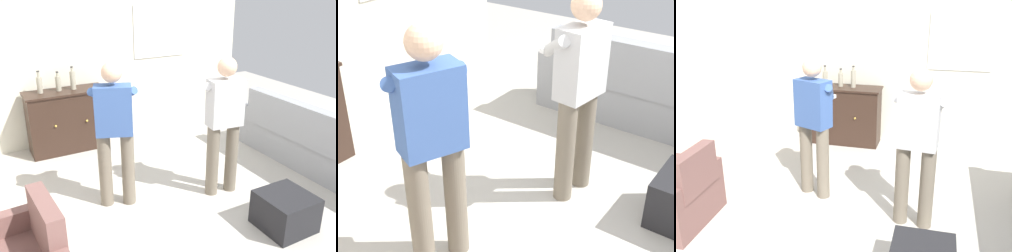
% 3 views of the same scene
% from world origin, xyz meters
% --- Properties ---
extents(ground, '(10.40, 10.40, 0.00)m').
position_xyz_m(ground, '(0.00, 0.00, 0.00)').
color(ground, '#B2ADA3').
extents(wall_back_with_window, '(5.20, 0.15, 2.80)m').
position_xyz_m(wall_back_with_window, '(0.02, 2.66, 1.41)').
color(wall_back_with_window, beige).
rests_on(wall_back_with_window, ground).
extents(armchair, '(0.70, 0.92, 0.85)m').
position_xyz_m(armchair, '(-1.81, -0.45, 0.29)').
color(armchair, brown).
rests_on(armchair, ground).
extents(sideboard_cabinet, '(1.19, 0.49, 0.94)m').
position_xyz_m(sideboard_cabinet, '(-0.71, 2.30, 0.47)').
color(sideboard_cabinet, black).
rests_on(sideboard_cabinet, ground).
extents(bottle_wine_green, '(0.08, 0.08, 0.34)m').
position_xyz_m(bottle_wine_green, '(-0.57, 2.32, 1.08)').
color(bottle_wine_green, gray).
rests_on(bottle_wine_green, sideboard_cabinet).
extents(bottle_liquor_amber, '(0.08, 0.08, 0.29)m').
position_xyz_m(bottle_liquor_amber, '(-0.78, 2.34, 1.06)').
color(bottle_liquor_amber, gray).
rests_on(bottle_liquor_amber, sideboard_cabinet).
extents(bottle_spirits_clear, '(0.08, 0.08, 0.33)m').
position_xyz_m(bottle_spirits_clear, '(-1.05, 2.34, 1.07)').
color(bottle_spirits_clear, gray).
rests_on(bottle_spirits_clear, sideboard_cabinet).
extents(person_standing_left, '(0.52, 0.52, 1.68)m').
position_xyz_m(person_standing_left, '(-0.62, 0.52, 0.94)').
color(person_standing_left, '#6B6051').
rests_on(person_standing_left, ground).
extents(person_standing_right, '(0.55, 0.50, 1.68)m').
position_xyz_m(person_standing_right, '(0.59, 0.16, 0.94)').
color(person_standing_right, '#6B6051').
rests_on(person_standing_right, ground).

